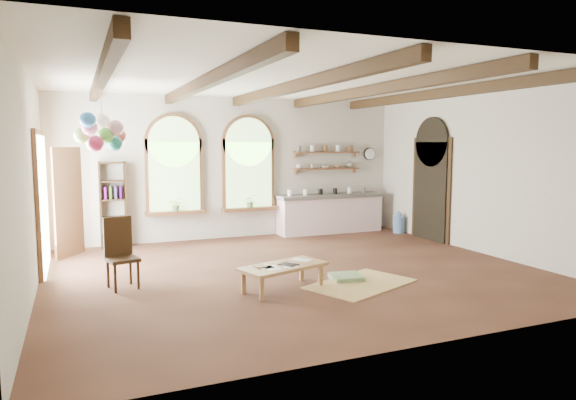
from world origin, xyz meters
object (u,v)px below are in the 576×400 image
balloon_cluster (102,133)px  coffee_table (283,268)px  kitchen_counter (330,213)px  side_chair (122,268)px

balloon_cluster → coffee_table: bearing=-36.4°
kitchen_counter → coffee_table: (-2.91, -4.15, -0.14)m
kitchen_counter → coffee_table: bearing=-125.0°
coffee_table → balloon_cluster: 3.57m
side_chair → balloon_cluster: bearing=103.5°
kitchen_counter → balloon_cluster: balloon_cluster is taller
kitchen_counter → balloon_cluster: (-5.28, -2.40, 1.86)m
kitchen_counter → coffee_table: size_ratio=1.86×
side_chair → balloon_cluster: (-0.18, 0.74, 2.03)m
balloon_cluster → side_chair: bearing=-76.5°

